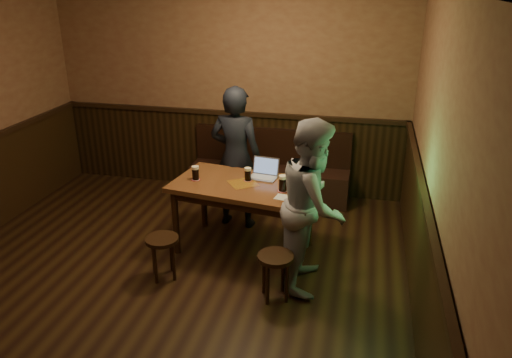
{
  "coord_description": "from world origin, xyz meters",
  "views": [
    {
      "loc": [
        1.9,
        -3.65,
        2.91
      ],
      "look_at": [
        0.81,
        1.13,
        0.92
      ],
      "focal_mm": 35.0,
      "sensor_mm": 36.0,
      "label": 1
    }
  ],
  "objects": [
    {
      "name": "pint_mid",
      "position": [
        0.68,
        1.32,
        0.89
      ],
      "size": [
        0.1,
        0.1,
        0.15
      ],
      "color": "maroon",
      "rests_on": "pub_table"
    },
    {
      "name": "room",
      "position": [
        0.0,
        0.22,
        1.2
      ],
      "size": [
        5.04,
        6.04,
        2.84
      ],
      "color": "black",
      "rests_on": "ground"
    },
    {
      "name": "pint_left",
      "position": [
        0.11,
        1.21,
        0.89
      ],
      "size": [
        0.1,
        0.1,
        0.16
      ],
      "color": "maroon",
      "rests_on": "pub_table"
    },
    {
      "name": "pub_table",
      "position": [
        0.65,
        1.23,
        0.71
      ],
      "size": [
        1.63,
        1.08,
        0.82
      ],
      "rotation": [
        0.0,
        0.0,
        -0.14
      ],
      "color": "brown",
      "rests_on": "ground"
    },
    {
      "name": "stool_right",
      "position": [
        1.17,
        0.38,
        0.38
      ],
      "size": [
        0.46,
        0.46,
        0.47
      ],
      "rotation": [
        0.0,
        0.0,
        -0.4
      ],
      "color": "black",
      "rests_on": "ground"
    },
    {
      "name": "menu",
      "position": [
        1.17,
        0.95,
        0.82
      ],
      "size": [
        0.24,
        0.18,
        0.0
      ],
      "primitive_type": "cube",
      "rotation": [
        0.0,
        0.0,
        -0.15
      ],
      "color": "silver",
      "rests_on": "pub_table"
    },
    {
      "name": "person_grey",
      "position": [
        1.47,
        0.75,
        0.86
      ],
      "size": [
        0.67,
        0.85,
        1.72
      ],
      "primitive_type": "imported",
      "rotation": [
        0.0,
        0.0,
        1.55
      ],
      "color": "#96969B",
      "rests_on": "ground"
    },
    {
      "name": "stool_left",
      "position": [
        -0.02,
        0.48,
        0.37
      ],
      "size": [
        0.42,
        0.42,
        0.46
      ],
      "rotation": [
        0.0,
        0.0,
        -0.28
      ],
      "color": "black",
      "rests_on": "ground"
    },
    {
      "name": "pint_right",
      "position": [
        1.1,
        1.12,
        0.9
      ],
      "size": [
        0.11,
        0.11,
        0.18
      ],
      "color": "maroon",
      "rests_on": "pub_table"
    },
    {
      "name": "person_suit",
      "position": [
        0.41,
        1.83,
        0.88
      ],
      "size": [
        0.68,
        0.48,
        1.76
      ],
      "primitive_type": "imported",
      "rotation": [
        0.0,
        0.0,
        3.05
      ],
      "color": "black",
      "rests_on": "ground"
    },
    {
      "name": "bench",
      "position": [
        0.65,
        2.75,
        0.31
      ],
      "size": [
        2.2,
        0.5,
        0.95
      ],
      "color": "black",
      "rests_on": "ground"
    },
    {
      "name": "laptop",
      "position": [
        0.83,
        1.46,
        0.87
      ],
      "size": [
        0.33,
        0.28,
        0.21
      ],
      "rotation": [
        0.0,
        0.0,
        -0.13
      ],
      "color": "silver",
      "rests_on": "pub_table"
    }
  ]
}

